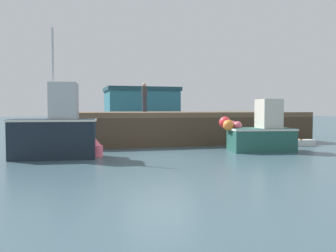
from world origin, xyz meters
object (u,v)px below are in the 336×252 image
rowboat (298,143)px  mooring_buoy_foreground (95,148)px  fishing_boat_near_right (260,133)px  dockworker (144,97)px  fishing_boat_near_left (56,130)px

rowboat → mooring_buoy_foreground: mooring_buoy_foreground is taller
fishing_boat_near_right → mooring_buoy_foreground: size_ratio=4.15×
dockworker → mooring_buoy_foreground: bearing=-114.9°
fishing_boat_near_right → rowboat: size_ratio=1.98×
fishing_boat_near_left → dockworker: (5.02, 7.72, 1.51)m
dockworker → rowboat: bearing=-45.3°
mooring_buoy_foreground → fishing_boat_near_left: bearing=178.6°
fishing_boat_near_left → fishing_boat_near_right: fishing_boat_near_left is taller
rowboat → mooring_buoy_foreground: 10.04m
fishing_boat_near_right → rowboat: (2.95, 1.44, -0.65)m
rowboat → dockworker: dockworker is taller
fishing_boat_near_left → rowboat: 11.47m
fishing_boat_near_left → rowboat: fishing_boat_near_left is taller
fishing_boat_near_right → fishing_boat_near_left: bearing=179.1°
rowboat → fishing_boat_near_left: bearing=-173.4°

